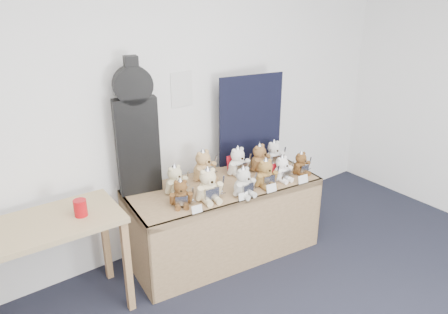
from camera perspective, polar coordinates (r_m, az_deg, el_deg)
room_shell at (r=3.76m, az=-5.54°, el=8.80°), size 6.00×6.00×6.00m
display_table at (r=3.73m, az=0.39°, el=-6.01°), size 1.70×0.87×0.68m
side_table at (r=3.26m, az=-21.65°, el=-9.74°), size 0.98×0.57×0.79m
guitar_case at (r=3.46m, az=-11.38°, el=3.61°), size 0.35×0.17×1.10m
navy_board at (r=4.03m, az=3.50°, el=4.87°), size 0.61×0.16×0.83m
red_cup at (r=3.16m, az=-18.25°, el=-6.33°), size 0.09×0.09×0.12m
teddy_front_far_left at (r=3.36m, az=-5.65°, el=-4.83°), size 0.20×0.20×0.25m
teddy_front_left at (r=3.41m, az=-2.06°, el=-3.82°), size 0.25×0.22×0.31m
teddy_front_centre at (r=3.50m, az=2.57°, el=-3.39°), size 0.22×0.18×0.27m
teddy_front_right at (r=3.66m, az=5.47°, el=-2.25°), size 0.22×0.20×0.27m
teddy_front_far_right at (r=3.79m, az=7.58°, el=-1.63°), size 0.21×0.17×0.25m
teddy_front_end at (r=3.94m, az=10.02°, el=-0.92°), size 0.19×0.15×0.23m
teddy_back_left at (r=3.56m, az=-6.36°, el=-3.09°), size 0.22×0.18×0.27m
teddy_back_centre_left at (r=3.76m, az=-2.67°, el=-1.24°), size 0.25×0.22×0.31m
teddy_back_centre_right at (r=3.86m, az=1.83°, el=-0.72°), size 0.24×0.20×0.29m
teddy_back_right at (r=3.96m, az=4.69°, el=-0.21°), size 0.23×0.20×0.28m
teddy_back_end at (r=4.08m, az=6.53°, el=0.35°), size 0.22×0.19×0.27m
entry_card_a at (r=3.28m, az=-3.55°, el=-6.83°), size 0.09×0.03×0.06m
entry_card_b at (r=3.46m, az=2.55°, el=-5.15°), size 0.09×0.03×0.06m
entry_card_c at (r=3.59m, az=6.22°, el=-4.06°), size 0.10×0.03×0.07m
entry_card_d at (r=3.78m, az=10.29°, el=-2.87°), size 0.10×0.03×0.07m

